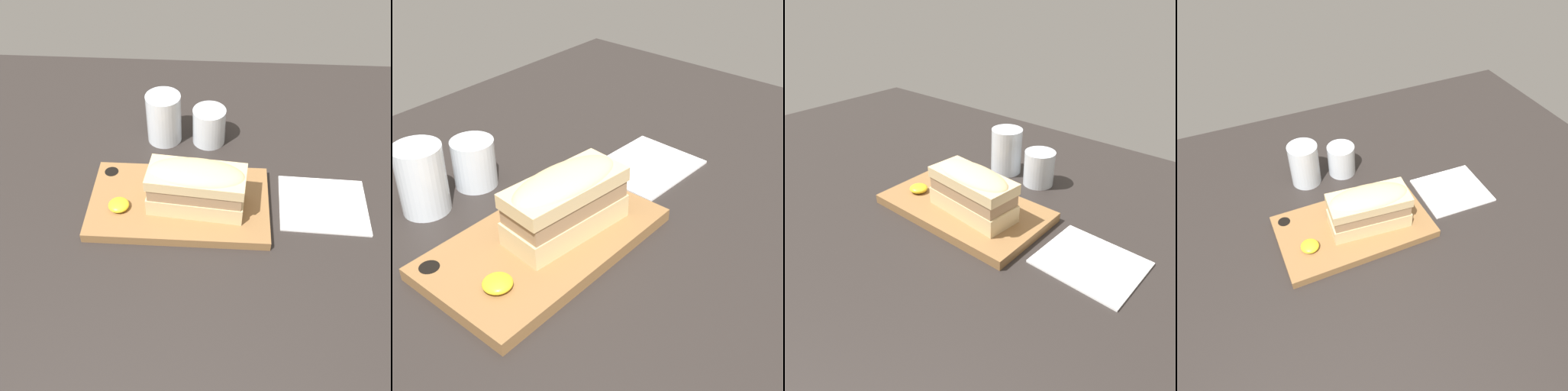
# 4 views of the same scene
# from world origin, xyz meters

# --- Properties ---
(dining_table) EXTENTS (1.58, 1.11, 0.02)m
(dining_table) POSITION_xyz_m (0.00, 0.00, 0.01)
(dining_table) COLOR #282321
(dining_table) RESTS_ON ground
(serving_board) EXTENTS (0.32, 0.18, 0.02)m
(serving_board) POSITION_xyz_m (0.06, 0.05, 0.03)
(serving_board) COLOR olive
(serving_board) RESTS_ON dining_table
(sandwich) EXTENTS (0.17, 0.09, 0.09)m
(sandwich) POSITION_xyz_m (0.09, 0.03, 0.09)
(sandwich) COLOR #DBBC84
(sandwich) RESTS_ON serving_board
(mustard_dollop) EXTENTS (0.04, 0.04, 0.01)m
(mustard_dollop) POSITION_xyz_m (-0.04, 0.02, 0.05)
(mustard_dollop) COLOR gold
(mustard_dollop) RESTS_ON serving_board
(water_glass) EXTENTS (0.07, 0.07, 0.10)m
(water_glass) POSITION_xyz_m (0.01, 0.24, 0.07)
(water_glass) COLOR silver
(water_glass) RESTS_ON dining_table
(wine_glass) EXTENTS (0.07, 0.07, 0.08)m
(wine_glass) POSITION_xyz_m (0.11, 0.24, 0.06)
(wine_glass) COLOR silver
(wine_glass) RESTS_ON dining_table
(napkin) EXTENTS (0.16, 0.14, 0.00)m
(napkin) POSITION_xyz_m (0.32, 0.06, 0.02)
(napkin) COLOR white
(napkin) RESTS_ON dining_table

